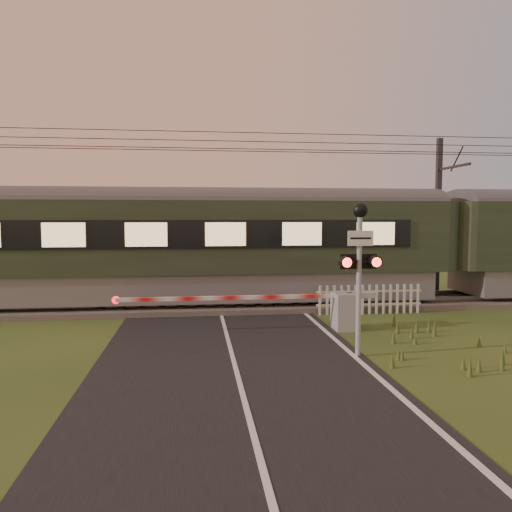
{
  "coord_description": "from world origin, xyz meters",
  "views": [
    {
      "loc": [
        -0.82,
        -10.97,
        3.19
      ],
      "look_at": [
        0.92,
        3.2,
        2.06
      ],
      "focal_mm": 35.0,
      "sensor_mm": 36.0,
      "label": 1
    }
  ],
  "objects": [
    {
      "name": "overhead_wires",
      "position": [
        0.0,
        6.5,
        5.72
      ],
      "size": [
        120.0,
        0.62,
        0.62
      ],
      "color": "black",
      "rests_on": "ground"
    },
    {
      "name": "boom_gate",
      "position": [
        2.92,
        2.57,
        0.59
      ],
      "size": [
        7.31,
        0.81,
        1.07
      ],
      "color": "gray",
      "rests_on": "ground"
    },
    {
      "name": "picket_fence",
      "position": [
        4.83,
        4.6,
        0.49
      ],
      "size": [
        3.55,
        0.08,
        0.97
      ],
      "color": "silver",
      "rests_on": "ground"
    },
    {
      "name": "track_bed",
      "position": [
        0.0,
        6.5,
        0.07
      ],
      "size": [
        140.0,
        3.4,
        0.39
      ],
      "color": "#47423D",
      "rests_on": "ground"
    },
    {
      "name": "road",
      "position": [
        0.02,
        -0.23,
        0.01
      ],
      "size": [
        6.0,
        140.0,
        0.03
      ],
      "color": "black",
      "rests_on": "ground"
    },
    {
      "name": "train",
      "position": [
        8.31,
        6.5,
        2.22
      ],
      "size": [
        41.64,
        2.87,
        3.88
      ],
      "color": "slate",
      "rests_on": "ground"
    },
    {
      "name": "ground",
      "position": [
        0.0,
        0.0,
        0.0
      ],
      "size": [
        160.0,
        160.0,
        0.0
      ],
      "primitive_type": "plane",
      "color": "#30481C",
      "rests_on": "ground"
    },
    {
      "name": "catenary_mast",
      "position": [
        9.24,
        8.72,
        3.35
      ],
      "size": [
        0.2,
        2.45,
        6.42
      ],
      "color": "#2D2D30",
      "rests_on": "ground"
    },
    {
      "name": "crossing_signal",
      "position": [
        2.86,
        -0.14,
        2.41
      ],
      "size": [
        0.89,
        0.36,
        3.5
      ],
      "color": "gray",
      "rests_on": "ground"
    }
  ]
}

